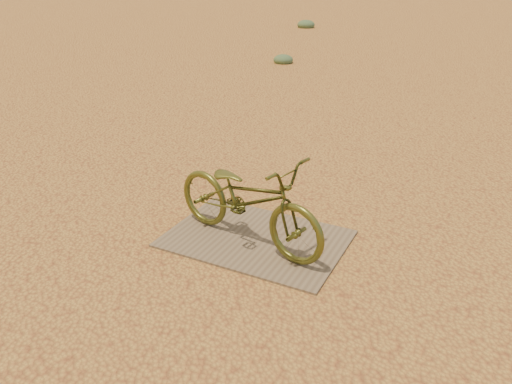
% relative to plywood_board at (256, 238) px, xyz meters
% --- Properties ---
extents(ground, '(120.00, 120.00, 0.00)m').
position_rel_plywood_board_xyz_m(ground, '(0.09, -0.13, -0.01)').
color(ground, '#BD8F40').
rests_on(ground, ground).
extents(plywood_board, '(1.68, 1.16, 0.02)m').
position_rel_plywood_board_xyz_m(plywood_board, '(0.00, 0.00, 0.00)').
color(plywood_board, brown).
rests_on(plywood_board, ground).
extents(bicycle, '(1.78, 0.95, 0.89)m').
position_rel_plywood_board_xyz_m(bicycle, '(-0.04, -0.10, 0.46)').
color(bicycle, '#4C4F1C').
rests_on(bicycle, plywood_board).
extents(kale_a, '(0.52, 0.52, 0.29)m').
position_rel_plywood_board_xyz_m(kale_a, '(-3.54, 8.52, -0.01)').
color(kale_a, '#526847').
rests_on(kale_a, ground).
extents(kale_c, '(0.71, 0.71, 0.39)m').
position_rel_plywood_board_xyz_m(kale_c, '(-5.85, 15.93, -0.01)').
color(kale_c, '#526847').
rests_on(kale_c, ground).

